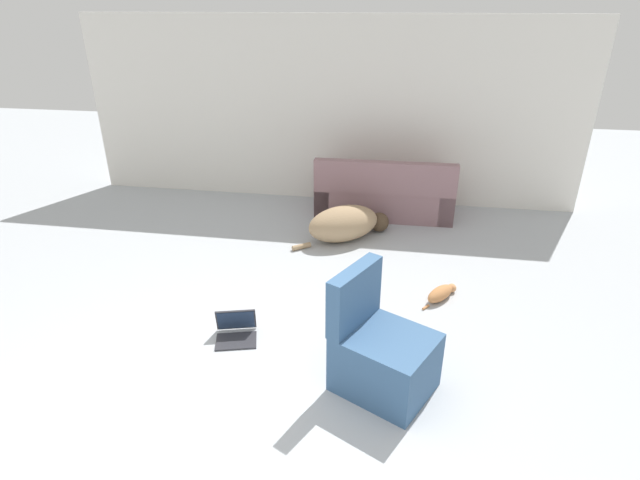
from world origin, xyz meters
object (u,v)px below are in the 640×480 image
couch (384,196)px  cat (441,293)px  book_green (347,291)px  laptop_open (236,328)px  side_chair (381,353)px  dog (346,223)px

couch → cat: bearing=106.9°
couch → book_green: 2.17m
laptop_open → book_green: 1.25m
side_chair → book_green: bearing=44.1°
cat → laptop_open: (-1.82, -0.91, 0.01)m
dog → book_green: (0.16, -1.26, -0.20)m
dog → book_green: size_ratio=4.87×
couch → side_chair: (0.14, -3.45, 0.04)m
cat → laptop_open: laptop_open is taller
dog → side_chair: bearing=-114.8°
laptop_open → cat: bearing=11.4°
cat → side_chair: size_ratio=0.48×
couch → laptop_open: size_ratio=4.42×
dog → laptop_open: (-0.72, -2.15, -0.13)m
dog → laptop_open: size_ratio=2.79×
cat → side_chair: side_chair is taller
dog → book_green: 1.28m
cat → book_green: 0.94m
laptop_open → book_green: laptop_open is taller
cat → book_green: (-0.94, -0.03, -0.05)m
cat → book_green: cat is taller
dog → book_green: dog is taller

